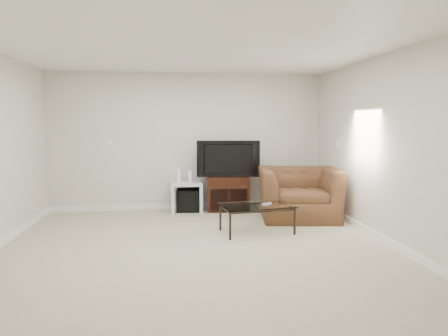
{
  "coord_description": "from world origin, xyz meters",
  "views": [
    {
      "loc": [
        -0.29,
        -4.88,
        1.59
      ],
      "look_at": [
        0.5,
        1.2,
        0.9
      ],
      "focal_mm": 32.0,
      "sensor_mm": 36.0,
      "label": 1
    }
  ],
  "objects": [
    {
      "name": "floor",
      "position": [
        0.0,
        0.0,
        0.0
      ],
      "size": [
        5.0,
        5.0,
        0.0
      ],
      "primitive_type": "plane",
      "color": "tan",
      "rests_on": "ground"
    },
    {
      "name": "ceiling",
      "position": [
        0.0,
        0.0,
        2.5
      ],
      "size": [
        5.0,
        5.0,
        0.0
      ],
      "primitive_type": "plane",
      "color": "white",
      "rests_on": "ground"
    },
    {
      "name": "wall_back",
      "position": [
        0.0,
        2.5,
        1.25
      ],
      "size": [
        5.0,
        0.02,
        2.5
      ],
      "primitive_type": "cube",
      "color": "silver",
      "rests_on": "ground"
    },
    {
      "name": "wall_right",
      "position": [
        2.5,
        0.0,
        1.25
      ],
      "size": [
        0.02,
        5.0,
        2.5
      ],
      "primitive_type": "cube",
      "color": "silver",
      "rests_on": "ground"
    },
    {
      "name": "plate_back",
      "position": [
        -1.4,
        2.49,
        1.25
      ],
      "size": [
        0.12,
        0.02,
        0.12
      ],
      "primitive_type": "cube",
      "color": "white",
      "rests_on": "wall_back"
    },
    {
      "name": "plate_right_switch",
      "position": [
        2.49,
        1.6,
        1.25
      ],
      "size": [
        0.02,
        0.09,
        0.13
      ],
      "primitive_type": "cube",
      "color": "white",
      "rests_on": "wall_right"
    },
    {
      "name": "plate_right_outlet",
      "position": [
        2.49,
        1.3,
        0.3
      ],
      "size": [
        0.02,
        0.08,
        0.12
      ],
      "primitive_type": "cube",
      "color": "white",
      "rests_on": "wall_right"
    },
    {
      "name": "tv_stand",
      "position": [
        0.71,
        2.28,
        0.32
      ],
      "size": [
        0.8,
        0.59,
        0.63
      ],
      "primitive_type": null,
      "rotation": [
        0.0,
        0.0,
        -0.08
      ],
      "color": "black",
      "rests_on": "floor"
    },
    {
      "name": "dvd_player",
      "position": [
        0.71,
        2.24,
        0.53
      ],
      "size": [
        0.43,
        0.32,
        0.06
      ],
      "primitive_type": "cube",
      "rotation": [
        0.0,
        0.0,
        -0.08
      ],
      "color": "black",
      "rests_on": "tv_stand"
    },
    {
      "name": "television",
      "position": [
        0.71,
        2.25,
        0.96
      ],
      "size": [
        1.06,
        0.3,
        0.65
      ],
      "primitive_type": "imported",
      "rotation": [
        0.0,
        0.0,
        -0.09
      ],
      "color": "black",
      "rests_on": "tv_stand"
    },
    {
      "name": "side_table",
      "position": [
        -0.05,
        2.28,
        0.27
      ],
      "size": [
        0.56,
        0.56,
        0.53
      ],
      "primitive_type": null,
      "rotation": [
        0.0,
        0.0,
        0.02
      ],
      "color": "#A5B9C7",
      "rests_on": "floor"
    },
    {
      "name": "subwoofer",
      "position": [
        -0.02,
        2.3,
        0.19
      ],
      "size": [
        0.44,
        0.44,
        0.41
      ],
      "primitive_type": "cube",
      "rotation": [
        0.0,
        0.0,
        -0.08
      ],
      "color": "black",
      "rests_on": "floor"
    },
    {
      "name": "game_console",
      "position": [
        -0.18,
        2.26,
        0.65
      ],
      "size": [
        0.06,
        0.18,
        0.24
      ],
      "primitive_type": "cube",
      "rotation": [
        0.0,
        0.0,
        -0.04
      ],
      "color": "white",
      "rests_on": "side_table"
    },
    {
      "name": "game_case",
      "position": [
        0.02,
        2.26,
        0.64
      ],
      "size": [
        0.06,
        0.16,
        0.21
      ],
      "primitive_type": "cube",
      "rotation": [
        0.0,
        0.0,
        -0.04
      ],
      "color": "silver",
      "rests_on": "side_table"
    },
    {
      "name": "recliner",
      "position": [
        1.8,
        1.5,
        0.56
      ],
      "size": [
        1.4,
        1.01,
        1.13
      ],
      "primitive_type": "imported",
      "rotation": [
        0.0,
        0.0,
        -0.14
      ],
      "color": "#4F3A1C",
      "rests_on": "floor"
    },
    {
      "name": "coffee_table",
      "position": [
        0.92,
        0.7,
        0.2
      ],
      "size": [
        1.11,
        0.73,
        0.41
      ],
      "primitive_type": null,
      "rotation": [
        0.0,
        0.0,
        0.15
      ],
      "color": "black",
      "rests_on": "floor"
    },
    {
      "name": "remote",
      "position": [
        1.08,
        0.76,
        0.42
      ],
      "size": [
        0.16,
        0.12,
        0.02
      ],
      "primitive_type": "cube",
      "rotation": [
        0.0,
        0.0,
        0.53
      ],
      "color": "#B2B2B7",
      "rests_on": "coffee_table"
    }
  ]
}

